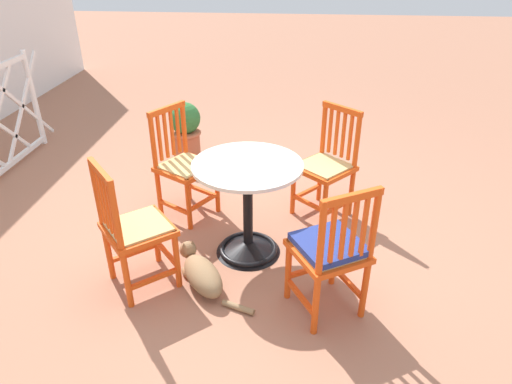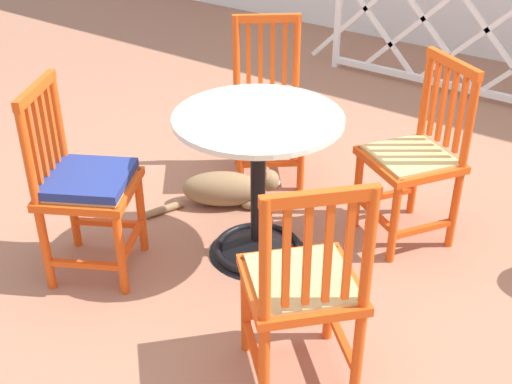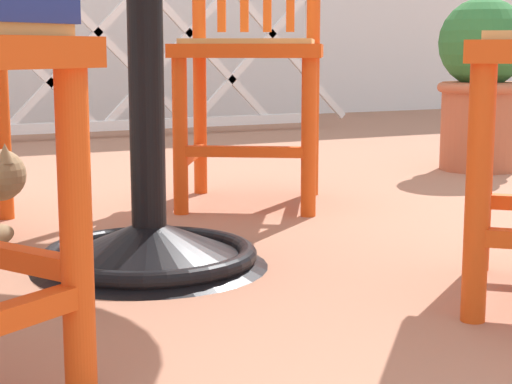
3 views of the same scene
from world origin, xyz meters
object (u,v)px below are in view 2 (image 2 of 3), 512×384
Objects in this scene: cafe_table at (258,203)px; orange_chair_tucked_in at (268,106)px; orange_chair_facing_out at (303,288)px; tabby_cat at (229,189)px; orange_chair_near_fence at (415,158)px; orange_chair_at_corner at (84,185)px.

cafe_table is 0.83× the size of orange_chair_tucked_in.
tabby_cat is (-1.01, 0.85, -0.34)m from orange_chair_facing_out.
cafe_table is at bearing 136.82° from orange_chair_facing_out.
orange_chair_near_fence is 1.58× the size of tabby_cat.
tabby_cat is at bearing -85.54° from orange_chair_tucked_in.
orange_chair_near_fence and orange_chair_tucked_in have the same top height.
orange_chair_near_fence and orange_chair_at_corner have the same top height.
orange_chair_near_fence is 1.55m from orange_chair_at_corner.
orange_chair_near_fence is 1.01m from tabby_cat.
orange_chair_at_corner is (-0.55, -0.55, 0.16)m from cafe_table.
orange_chair_at_corner is 1.58× the size of tabby_cat.
orange_chair_tucked_in reaches higher than cafe_table.
orange_chair_facing_out is (0.61, -0.58, 0.15)m from cafe_table.
orange_chair_tucked_in and orange_chair_at_corner have the same top height.
orange_chair_near_fence reaches higher than cafe_table.
orange_chair_tucked_in is at bearing 173.52° from orange_chair_near_fence.
orange_chair_tucked_in is at bearing 129.47° from orange_chair_facing_out.
cafe_table is 0.83× the size of orange_chair_facing_out.
orange_chair_near_fence is at bearing 48.35° from cafe_table.
orange_chair_at_corner is (-0.13, -1.23, 0.01)m from orange_chair_tucked_in.
orange_chair_facing_out is at bearing -43.18° from cafe_table.
orange_chair_tucked_in is 1.00× the size of orange_chair_facing_out.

